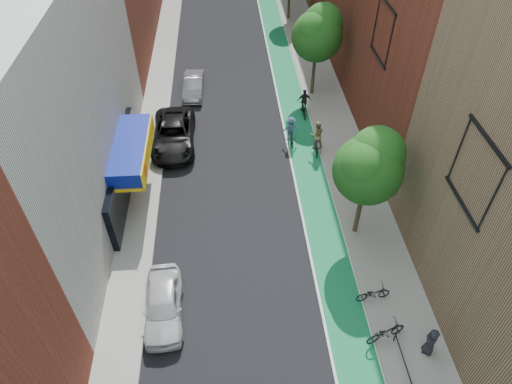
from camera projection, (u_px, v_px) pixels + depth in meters
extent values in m
cube|color=#126837|center=(287.00, 82.00, 35.95)|extent=(2.00, 68.00, 0.01)
cube|color=gray|center=(159.00, 86.00, 35.35)|extent=(2.00, 68.00, 0.15)
cube|color=gray|center=(319.00, 80.00, 36.04)|extent=(3.00, 68.00, 0.15)
cube|color=silver|center=(20.00, 109.00, 22.30)|extent=(8.00, 20.00, 12.00)
cylinder|color=#332619|center=(359.00, 211.00, 23.29)|extent=(0.24, 0.24, 3.30)
sphere|color=#1F4D14|center=(368.00, 170.00, 21.42)|extent=(3.36, 3.36, 3.36)
sphere|color=#1F4D14|center=(377.00, 154.00, 21.17)|extent=(2.64, 2.64, 2.64)
sphere|color=#1F4D14|center=(365.00, 167.00, 20.86)|extent=(2.40, 2.40, 2.40)
cylinder|color=#332619|center=(313.00, 74.00, 33.40)|extent=(0.24, 0.24, 3.47)
sphere|color=#1F4D14|center=(317.00, 36.00, 31.44)|extent=(3.53, 3.53, 3.53)
sphere|color=#1F4D14|center=(323.00, 24.00, 31.16)|extent=(2.77, 2.77, 2.77)
sphere|color=#1F4D14|center=(314.00, 31.00, 30.86)|extent=(2.52, 2.52, 2.52)
cylinder|color=#332619|center=(289.00, 3.00, 43.66)|extent=(0.24, 0.24, 3.19)
imported|color=silver|center=(163.00, 304.00, 20.34)|extent=(1.90, 4.26, 1.42)
imported|color=black|center=(174.00, 134.00, 29.53)|extent=(2.70, 5.78, 1.60)
imported|color=gray|center=(194.00, 85.00, 34.27)|extent=(1.60, 4.09, 1.33)
imported|color=black|center=(316.00, 145.00, 29.14)|extent=(0.56, 1.75, 1.04)
imported|color=#907F54|center=(317.00, 135.00, 28.69)|extent=(0.94, 0.74, 1.86)
imported|color=black|center=(304.00, 111.00, 32.26)|extent=(0.56, 1.55, 0.81)
imported|color=black|center=(304.00, 100.00, 31.81)|extent=(0.97, 0.42, 1.65)
imported|color=black|center=(290.00, 136.00, 29.83)|extent=(0.61, 1.78, 1.05)
imported|color=#3F5773|center=(291.00, 128.00, 29.49)|extent=(1.05, 0.65, 1.57)
imported|color=black|center=(386.00, 332.00, 19.43)|extent=(1.98, 1.20, 0.98)
imported|color=black|center=(373.00, 293.00, 20.92)|extent=(1.70, 0.79, 0.86)
imported|color=black|center=(431.00, 342.00, 18.82)|extent=(0.74, 0.88, 1.53)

